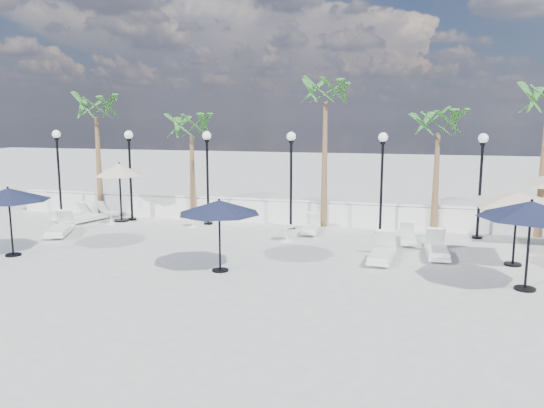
% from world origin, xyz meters
% --- Properties ---
extents(ground, '(100.00, 100.00, 0.00)m').
position_xyz_m(ground, '(0.00, 0.00, 0.00)').
color(ground, '#A1A19C').
rests_on(ground, ground).
extents(balustrade, '(26.00, 0.30, 1.01)m').
position_xyz_m(balustrade, '(0.00, 7.50, 0.47)').
color(balustrade, silver).
rests_on(balustrade, ground).
extents(lamppost_0, '(0.36, 0.36, 3.84)m').
position_xyz_m(lamppost_0, '(-10.50, 6.50, 2.49)').
color(lamppost_0, black).
rests_on(lamppost_0, ground).
extents(lamppost_1, '(0.36, 0.36, 3.84)m').
position_xyz_m(lamppost_1, '(-7.00, 6.50, 2.49)').
color(lamppost_1, black).
rests_on(lamppost_1, ground).
extents(lamppost_2, '(0.36, 0.36, 3.84)m').
position_xyz_m(lamppost_2, '(-3.50, 6.50, 2.49)').
color(lamppost_2, black).
rests_on(lamppost_2, ground).
extents(lamppost_3, '(0.36, 0.36, 3.84)m').
position_xyz_m(lamppost_3, '(0.00, 6.50, 2.49)').
color(lamppost_3, black).
rests_on(lamppost_3, ground).
extents(lamppost_4, '(0.36, 0.36, 3.84)m').
position_xyz_m(lamppost_4, '(3.50, 6.50, 2.49)').
color(lamppost_4, black).
rests_on(lamppost_4, ground).
extents(lamppost_5, '(0.36, 0.36, 3.84)m').
position_xyz_m(lamppost_5, '(7.00, 6.50, 2.49)').
color(lamppost_5, black).
rests_on(lamppost_5, ground).
extents(palm_0, '(2.60, 2.60, 5.50)m').
position_xyz_m(palm_0, '(-9.00, 7.30, 4.53)').
color(palm_0, brown).
rests_on(palm_0, ground).
extents(palm_1, '(2.60, 2.60, 4.70)m').
position_xyz_m(palm_1, '(-4.50, 7.30, 3.75)').
color(palm_1, brown).
rests_on(palm_1, ground).
extents(palm_2, '(2.60, 2.60, 6.10)m').
position_xyz_m(palm_2, '(1.20, 7.30, 5.12)').
color(palm_2, brown).
rests_on(palm_2, ground).
extents(palm_3, '(2.60, 2.60, 4.90)m').
position_xyz_m(palm_3, '(5.50, 7.30, 3.95)').
color(palm_3, brown).
rests_on(palm_3, ground).
extents(lounger_0, '(1.38, 2.15, 0.77)m').
position_xyz_m(lounger_0, '(-8.17, 3.19, 0.26)').
color(lounger_0, silver).
rests_on(lounger_0, ground).
extents(lounger_1, '(0.90, 1.82, 0.65)m').
position_xyz_m(lounger_1, '(-9.56, 5.91, 0.22)').
color(lounger_1, silver).
rests_on(lounger_1, ground).
extents(lounger_2, '(1.14, 2.00, 0.71)m').
position_xyz_m(lounger_2, '(-8.60, 5.75, 0.24)').
color(lounger_2, silver).
rests_on(lounger_2, ground).
extents(lounger_3, '(0.60, 1.70, 0.63)m').
position_xyz_m(lounger_3, '(0.91, 5.92, 0.21)').
color(lounger_3, silver).
rests_on(lounger_3, ground).
extents(lounger_4, '(0.63, 1.66, 0.61)m').
position_xyz_m(lounger_4, '(4.53, 5.14, 0.21)').
color(lounger_4, silver).
rests_on(lounger_4, ground).
extents(lounger_5, '(0.85, 2.09, 0.77)m').
position_xyz_m(lounger_5, '(3.77, 2.50, 0.26)').
color(lounger_5, silver).
rests_on(lounger_5, ground).
extents(lounger_6, '(0.72, 2.00, 0.74)m').
position_xyz_m(lounger_6, '(5.44, 3.40, 0.25)').
color(lounger_6, silver).
rests_on(lounger_6, ground).
extents(side_table_0, '(0.48, 0.48, 0.47)m').
position_xyz_m(side_table_0, '(-3.91, 5.85, 0.28)').
color(side_table_0, silver).
rests_on(side_table_0, ground).
extents(side_table_1, '(0.54, 0.54, 0.52)m').
position_xyz_m(side_table_1, '(-7.44, 5.54, 0.32)').
color(side_table_1, silver).
rests_on(side_table_1, ground).
extents(side_table_2, '(0.57, 0.57, 0.55)m').
position_xyz_m(side_table_2, '(0.33, 4.38, 0.33)').
color(side_table_2, silver).
rests_on(side_table_2, ground).
extents(parasol_navy_left, '(2.55, 2.55, 2.25)m').
position_xyz_m(parasol_navy_left, '(-7.79, 0.23, 1.98)').
color(parasol_navy_left, black).
rests_on(parasol_navy_left, ground).
extents(parasol_navy_mid, '(2.38, 2.38, 2.14)m').
position_xyz_m(parasol_navy_mid, '(-0.73, 0.25, 1.88)').
color(parasol_navy_mid, black).
rests_on(parasol_navy_mid, ground).
extents(parasol_navy_right, '(2.67, 2.67, 2.39)m').
position_xyz_m(parasol_navy_right, '(7.49, 0.62, 2.10)').
color(parasol_navy_right, black).
rests_on(parasol_navy_right, ground).
extents(parasol_cream_sq_b, '(4.77, 4.77, 2.39)m').
position_xyz_m(parasol_cream_sq_b, '(7.61, 3.00, 2.21)').
color(parasol_cream_sq_b, black).
rests_on(parasol_cream_sq_b, ground).
extents(parasol_cream_small, '(2.07, 2.07, 2.54)m').
position_xyz_m(parasol_cream_small, '(-7.34, 6.20, 2.17)').
color(parasol_cream_small, black).
rests_on(parasol_cream_small, ground).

